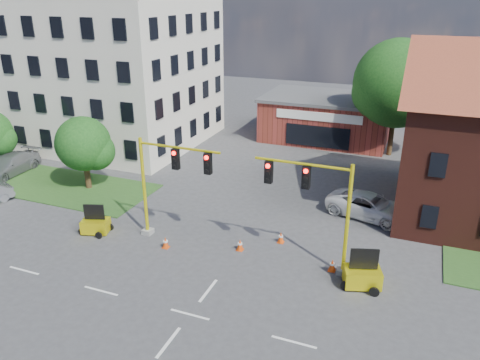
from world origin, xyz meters
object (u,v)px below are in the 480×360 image
at_px(signal_mast_west, 168,179).
at_px(trailer_east, 362,275).
at_px(pickup_white, 370,206).
at_px(signal_mast_east, 316,202).
at_px(trailer_west, 96,224).

distance_m(signal_mast_west, trailer_east, 11.93).
bearing_deg(pickup_white, signal_mast_west, 138.76).
relative_size(signal_mast_east, trailer_east, 2.96).
xyz_separation_m(signal_mast_west, trailer_east, (11.45, -0.76, -3.28)).
relative_size(trailer_west, trailer_east, 0.88).
bearing_deg(signal_mast_west, signal_mast_east, 0.00).
relative_size(trailer_west, pickup_white, 0.33).
xyz_separation_m(signal_mast_east, trailer_west, (-13.40, -1.06, -3.35)).
bearing_deg(signal_mast_east, trailer_east, -15.61).
distance_m(signal_mast_east, trailer_west, 13.85).
height_order(signal_mast_west, pickup_white, signal_mast_west).
relative_size(signal_mast_west, trailer_east, 2.96).
height_order(signal_mast_west, signal_mast_east, same).
distance_m(trailer_west, pickup_white, 17.65).
xyz_separation_m(trailer_west, trailer_east, (16.13, 0.30, 0.07)).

